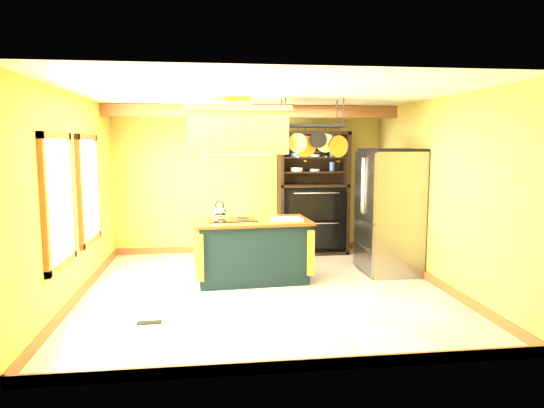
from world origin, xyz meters
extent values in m
plane|color=beige|center=(0.00, 0.00, 0.00)|extent=(5.00, 5.00, 0.00)
plane|color=white|center=(0.00, 0.00, 2.70)|extent=(5.00, 5.00, 0.00)
cube|color=gold|center=(0.00, 2.50, 1.35)|extent=(5.00, 0.02, 2.70)
cube|color=gold|center=(0.00, -2.50, 1.35)|extent=(5.00, 0.02, 2.70)
cube|color=gold|center=(-2.50, 0.00, 1.35)|extent=(0.02, 5.00, 2.70)
cube|color=gold|center=(2.50, 0.00, 1.35)|extent=(0.02, 5.00, 2.70)
cube|color=#975B2E|center=(0.00, 1.70, 2.59)|extent=(5.00, 0.15, 0.20)
cube|color=#975B2E|center=(-2.47, -0.80, 1.40)|extent=(0.06, 1.06, 1.56)
cube|color=white|center=(-2.44, -0.80, 1.40)|extent=(0.02, 0.85, 1.34)
cube|color=#975B2E|center=(-2.47, 0.60, 1.40)|extent=(0.06, 1.06, 1.56)
cube|color=white|center=(-2.44, 0.60, 1.40)|extent=(0.02, 0.85, 1.34)
cube|color=black|center=(-0.14, 0.51, 0.44)|extent=(1.64, 0.97, 0.88)
cube|color=brown|center=(-0.14, 0.51, 0.90)|extent=(1.78, 1.07, 0.04)
cube|color=black|center=(-0.43, 0.54, 0.93)|extent=(0.75, 0.54, 0.01)
ellipsoid|color=silver|center=(-0.61, 0.65, 1.03)|extent=(0.20, 0.20, 0.16)
cube|color=white|center=(0.39, 0.47, 0.93)|extent=(0.45, 0.36, 0.02)
cube|color=gold|center=(-0.34, 0.51, 2.20)|extent=(1.40, 0.75, 0.59)
cube|color=#975B2E|center=(-0.34, 0.51, 2.53)|extent=(1.48, 0.84, 0.08)
cube|color=gold|center=(-0.34, 0.51, 2.60)|extent=(0.35, 0.35, 0.21)
cube|color=black|center=(0.76, 0.51, 2.31)|extent=(0.94, 0.47, 0.04)
cylinder|color=black|center=(0.33, 0.33, 2.50)|extent=(0.02, 0.02, 0.39)
cylinder|color=black|center=(1.18, 0.70, 2.50)|extent=(0.02, 0.02, 0.39)
cylinder|color=black|center=(0.38, 0.61, 2.11)|extent=(0.25, 0.03, 0.25)
cylinder|color=silver|center=(0.53, 0.42, 2.06)|extent=(0.28, 0.04, 0.28)
cylinder|color=#C57731|center=(0.68, 0.61, 2.01)|extent=(0.32, 0.03, 0.32)
cylinder|color=black|center=(0.83, 0.42, 2.11)|extent=(0.25, 0.04, 0.25)
cylinder|color=silver|center=(0.99, 0.61, 2.06)|extent=(0.28, 0.03, 0.28)
cylinder|color=#C57731|center=(1.14, 0.42, 2.01)|extent=(0.32, 0.04, 0.32)
cube|color=gray|center=(2.08, 0.74, 0.96)|extent=(0.80, 0.99, 1.93)
cube|color=gray|center=(1.66, 0.50, 1.39)|extent=(0.03, 0.47, 1.04)
cube|color=gray|center=(1.66, 0.99, 1.39)|extent=(0.03, 0.47, 1.04)
cube|color=gray|center=(1.66, 0.74, 0.44)|extent=(0.03, 0.95, 0.81)
cube|color=black|center=(2.08, 0.74, 0.03)|extent=(0.76, 0.94, 0.06)
cube|color=black|center=(1.15, 2.45, 1.13)|extent=(1.28, 0.06, 2.27)
cube|color=black|center=(0.53, 2.21, 1.13)|extent=(0.06, 0.54, 2.27)
cube|color=black|center=(1.76, 2.21, 1.13)|extent=(0.06, 0.54, 2.27)
cube|color=black|center=(1.15, 2.21, 1.28)|extent=(1.28, 0.54, 0.05)
cube|color=black|center=(1.15, 2.24, 0.67)|extent=(1.16, 0.44, 1.22)
cube|color=black|center=(1.15, 1.92, 0.94)|extent=(1.00, 0.04, 0.54)
cube|color=black|center=(1.15, 1.92, 0.39)|extent=(1.00, 0.04, 0.49)
cube|color=black|center=(1.15, 2.21, 1.53)|extent=(1.16, 0.48, 0.02)
cube|color=black|center=(1.15, 2.21, 1.79)|extent=(1.16, 0.48, 0.02)
cube|color=black|center=(1.15, 2.21, 2.05)|extent=(1.16, 0.48, 0.03)
cylinder|color=white|center=(0.83, 2.16, 1.58)|extent=(0.22, 0.22, 0.07)
cylinder|color=#3D60AB|center=(1.49, 2.16, 1.89)|extent=(0.10, 0.10, 0.17)
cube|color=black|center=(-1.46, -1.09, 0.01)|extent=(0.28, 0.13, 0.01)
camera|label=1|loc=(-0.72, -6.58, 2.05)|focal=32.00mm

